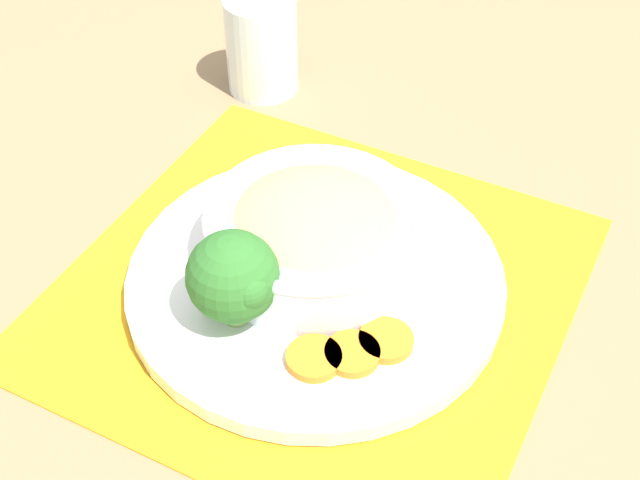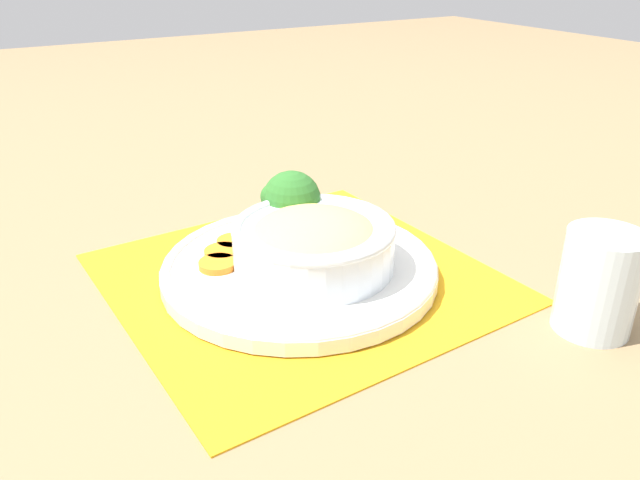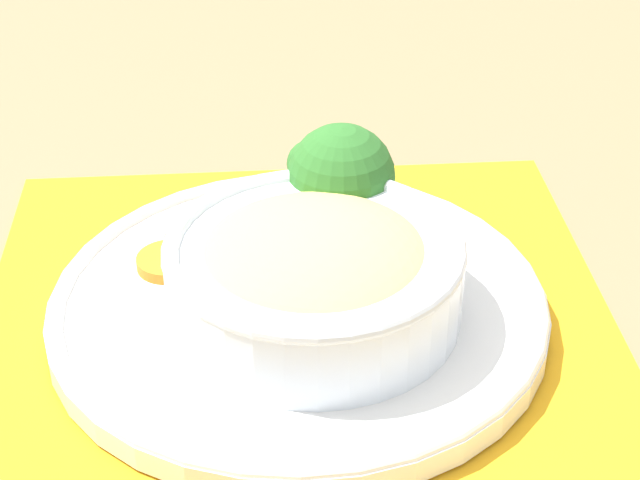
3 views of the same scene
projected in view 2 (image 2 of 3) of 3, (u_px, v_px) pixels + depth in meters
name	position (u px, v px, depth m)	size (l,w,h in m)	color
ground_plane	(300.00, 278.00, 0.72)	(4.00, 4.00, 0.00)	#8C704C
placemat	(300.00, 277.00, 0.72)	(0.42, 0.42, 0.00)	orange
plate	(300.00, 267.00, 0.71)	(0.31, 0.31, 0.02)	white
bowl	(314.00, 241.00, 0.69)	(0.18, 0.18, 0.06)	silver
broccoli_floret	(291.00, 200.00, 0.76)	(0.07, 0.07, 0.08)	#84AD5B
carrot_slice_near	(234.00, 242.00, 0.75)	(0.04, 0.04, 0.01)	orange
carrot_slice_middle	(223.00, 252.00, 0.73)	(0.04, 0.04, 0.01)	orange
carrot_slice_far	(218.00, 264.00, 0.70)	(0.04, 0.04, 0.01)	orange
water_glass	(598.00, 288.00, 0.61)	(0.08, 0.08, 0.10)	silver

